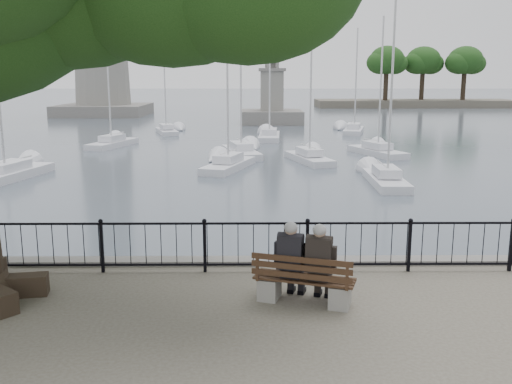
{
  "coord_description": "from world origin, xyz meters",
  "views": [
    {
      "loc": [
        -0.09,
        -8.17,
        3.79
      ],
      "look_at": [
        0.0,
        2.5,
        1.6
      ],
      "focal_mm": 40.0,
      "sensor_mm": 36.0,
      "label": 1
    }
  ],
  "objects_px": {
    "bench": "(304,286)",
    "person_right": "(320,266)",
    "lighthouse": "(99,1)",
    "lion_monument": "(272,101)",
    "person_left": "(292,264)"
  },
  "relations": [
    {
      "from": "bench",
      "to": "person_right",
      "type": "bearing_deg",
      "value": 2.86
    },
    {
      "from": "bench",
      "to": "person_right",
      "type": "xyz_separation_m",
      "value": [
        0.27,
        0.01,
        0.34
      ]
    },
    {
      "from": "lighthouse",
      "to": "lion_monument",
      "type": "xyz_separation_m",
      "value": [
        20.0,
        -12.07,
        -11.08
      ]
    },
    {
      "from": "lighthouse",
      "to": "lion_monument",
      "type": "height_order",
      "value": "lighthouse"
    },
    {
      "from": "person_left",
      "to": "bench",
      "type": "bearing_deg",
      "value": -41.39
    },
    {
      "from": "person_left",
      "to": "lighthouse",
      "type": "bearing_deg",
      "value": 106.98
    },
    {
      "from": "person_left",
      "to": "lighthouse",
      "type": "height_order",
      "value": "lighthouse"
    },
    {
      "from": "bench",
      "to": "person_right",
      "type": "height_order",
      "value": "person_right"
    },
    {
      "from": "bench",
      "to": "lion_monument",
      "type": "distance_m",
      "value": 49.06
    },
    {
      "from": "bench",
      "to": "lighthouse",
      "type": "relative_size",
      "value": 0.06
    },
    {
      "from": "bench",
      "to": "person_left",
      "type": "height_order",
      "value": "person_left"
    },
    {
      "from": "lighthouse",
      "to": "lion_monument",
      "type": "relative_size",
      "value": 3.51
    },
    {
      "from": "person_right",
      "to": "lighthouse",
      "type": "height_order",
      "value": "lighthouse"
    },
    {
      "from": "person_left",
      "to": "lighthouse",
      "type": "relative_size",
      "value": 0.04
    },
    {
      "from": "lighthouse",
      "to": "bench",
      "type": "bearing_deg",
      "value": -72.91
    }
  ]
}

